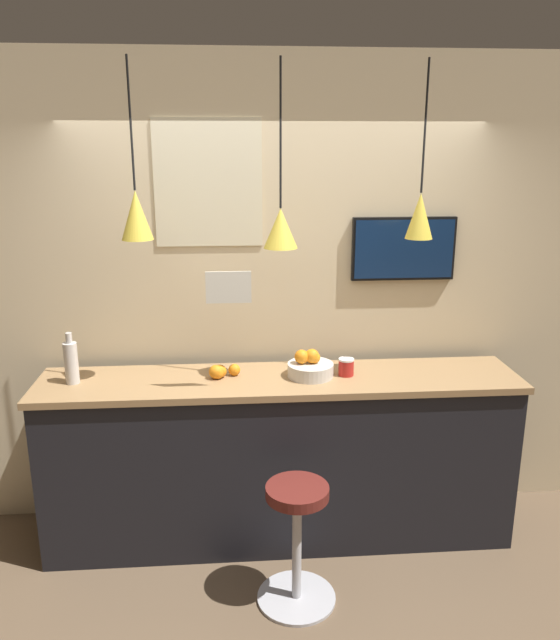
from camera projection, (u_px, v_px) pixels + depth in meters
name	position (u px, v px, depth m)	size (l,w,h in m)	color
ground_plane	(289.00, 602.00, 3.35)	(14.00, 14.00, 0.00)	brown
back_wall	(275.00, 297.00, 3.91)	(8.00, 0.06, 2.90)	beige
service_counter	(280.00, 458.00, 3.79)	(2.82, 0.55, 1.06)	black
bar_stool	(297.00, 531.00, 3.26)	(0.42, 0.42, 0.68)	#B7B7BC
fruit_bowl	(310.00, 367.00, 3.65)	(0.27, 0.27, 0.16)	beige
orange_pile	(220.00, 372.00, 3.63)	(0.18, 0.12, 0.08)	orange
juice_bottle	(71.00, 362.00, 3.53)	(0.08, 0.08, 0.30)	silver
spread_jar	(346.00, 367.00, 3.67)	(0.09, 0.09, 0.10)	red
pendant_lamp_left	(136.00, 214.00, 3.29)	(0.17, 0.17, 0.92)	black
pendant_lamp_middle	(281.00, 227.00, 3.37)	(0.19, 0.19, 0.98)	black
pendant_lamp_right	(420.00, 215.00, 3.41)	(0.15, 0.15, 0.93)	black
mounted_tv	(404.00, 249.00, 3.83)	(0.64, 0.04, 0.39)	black
hanging_menu_board	(229.00, 287.00, 3.27)	(0.24, 0.01, 0.17)	silver
wall_poster	(208.00, 183.00, 3.65)	(0.63, 0.01, 0.74)	beige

